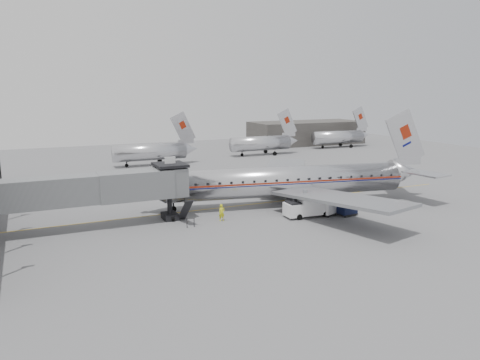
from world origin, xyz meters
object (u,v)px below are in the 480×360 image
object	(u,v)px
airliner	(291,181)
service_van	(308,205)
ramp_worker	(222,213)
baggage_cart_navy	(347,208)
baggage_cart_white	(328,208)

from	to	relation	value
airliner	service_van	xyz separation A→B (m)	(-1.17, -5.80, -1.71)
ramp_worker	baggage_cart_navy	bearing A→B (deg)	-19.79
baggage_cart_navy	ramp_worker	world-z (taller)	ramp_worker
airliner	baggage_cart_navy	distance (m)	8.21
baggage_cart_navy	service_van	bearing A→B (deg)	156.17
ramp_worker	service_van	bearing A→B (deg)	-18.65
service_van	airliner	bearing A→B (deg)	82.24
service_van	ramp_worker	distance (m)	10.12
airliner	ramp_worker	world-z (taller)	airliner
service_van	baggage_cart_navy	world-z (taller)	service_van
baggage_cart_navy	baggage_cart_white	bearing A→B (deg)	148.57
service_van	baggage_cart_white	distance (m)	2.52
service_van	baggage_cart_navy	size ratio (longest dim) A/B	2.39
airliner	service_van	distance (m)	6.16
service_van	ramp_worker	bearing A→B (deg)	169.35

